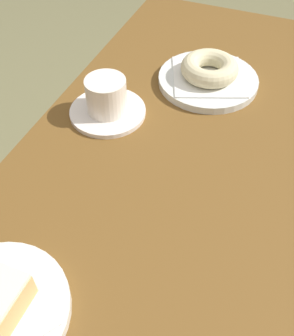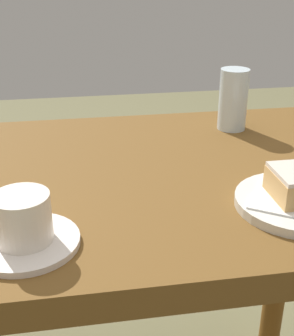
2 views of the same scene
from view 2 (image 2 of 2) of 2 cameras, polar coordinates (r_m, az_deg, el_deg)
table at (r=0.87m, az=-7.08°, el=-6.78°), size 1.19×0.63×0.71m
water_glass at (r=1.03m, az=10.43°, el=8.19°), size 0.06×0.06×0.13m
coffee_cup at (r=0.63m, az=-14.77°, el=-6.77°), size 0.14×0.14×0.07m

